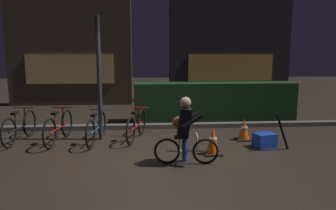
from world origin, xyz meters
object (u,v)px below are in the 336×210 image
object	(u,v)px
parked_bike_left_mid	(59,127)
traffic_cone_far	(244,130)
closed_umbrella	(282,132)
blue_crate	(265,140)
traffic_cone_near	(213,141)
parked_bike_center_right	(137,125)
parked_bike_center_left	(97,128)
cyclist	(185,130)
street_post	(99,79)
parked_bike_leftmost	(20,127)

from	to	relation	value
parked_bike_left_mid	traffic_cone_far	xyz separation A→B (m)	(4.26, -0.11, -0.10)
closed_umbrella	blue_crate	bearing A→B (deg)	-61.38
parked_bike_left_mid	traffic_cone_near	size ratio (longest dim) A/B	2.98
parked_bike_center_right	parked_bike_left_mid	bearing A→B (deg)	108.44
parked_bike_center_left	cyclist	bearing A→B (deg)	-122.49
street_post	parked_bike_center_left	distance (m)	1.13
parked_bike_left_mid	cyclist	size ratio (longest dim) A/B	1.33
traffic_cone_near	street_post	bearing A→B (deg)	151.49
traffic_cone_far	cyclist	distance (m)	2.22
parked_bike_left_mid	blue_crate	size ratio (longest dim) A/B	3.77
parked_bike_center_right	cyclist	world-z (taller)	cyclist
parked_bike_leftmost	parked_bike_left_mid	bearing A→B (deg)	-91.79
cyclist	closed_umbrella	distance (m)	2.24
street_post	closed_umbrella	xyz separation A→B (m)	(3.89, -1.15, -1.03)
parked_bike_left_mid	parked_bike_center_right	xyz separation A→B (m)	(1.76, 0.12, -0.01)
closed_umbrella	parked_bike_leftmost	bearing A→B (deg)	-29.34
traffic_cone_far	cyclist	size ratio (longest dim) A/B	0.41
traffic_cone_far	blue_crate	xyz separation A→B (m)	(0.27, -0.60, -0.09)
blue_crate	cyclist	bearing A→B (deg)	-154.01
parked_bike_center_right	traffic_cone_near	xyz separation A→B (m)	(1.56, -1.23, -0.07)
street_post	traffic_cone_far	bearing A→B (deg)	-5.17
blue_crate	cyclist	xyz separation A→B (m)	(-1.86, -0.91, 0.48)
traffic_cone_far	parked_bike_leftmost	bearing A→B (deg)	177.50
street_post	parked_bike_center_left	xyz separation A→B (m)	(-0.06, -0.29, -1.09)
street_post	traffic_cone_near	distance (m)	2.96
parked_bike_leftmost	traffic_cone_far	distance (m)	5.18
street_post	blue_crate	size ratio (longest dim) A/B	6.48
cyclist	traffic_cone_far	bearing A→B (deg)	48.61
traffic_cone_far	cyclist	xyz separation A→B (m)	(-1.59, -1.50, 0.38)
parked_bike_center_right	closed_umbrella	xyz separation A→B (m)	(3.05, -1.08, 0.06)
parked_bike_left_mid	traffic_cone_far	size ratio (longest dim) A/B	3.25
parked_bike_leftmost	parked_bike_center_right	bearing A→B (deg)	-84.21
parked_bike_leftmost	traffic_cone_near	xyz separation A→B (m)	(4.22, -1.22, -0.08)
parked_bike_center_left	parked_bike_center_right	size ratio (longest dim) A/B	1.02
cyclist	parked_bike_center_left	bearing A→B (deg)	145.34
parked_bike_center_left	closed_umbrella	size ratio (longest dim) A/B	1.86
parked_bike_leftmost	traffic_cone_near	distance (m)	4.39
parked_bike_left_mid	parked_bike_center_right	size ratio (longest dim) A/B	1.07
parked_bike_leftmost	cyclist	world-z (taller)	cyclist
parked_bike_leftmost	cyclist	xyz separation A→B (m)	(3.58, -1.73, 0.28)
cyclist	closed_umbrella	size ratio (longest dim) A/B	1.47
parked_bike_leftmost	parked_bike_center_left	xyz separation A→B (m)	(1.77, -0.22, -0.01)
street_post	traffic_cone_far	xyz separation A→B (m)	(3.35, -0.30, -1.18)
traffic_cone_far	closed_umbrella	size ratio (longest dim) A/B	0.60
parked_bike_left_mid	parked_bike_center_left	distance (m)	0.87
parked_bike_center_right	blue_crate	size ratio (longest dim) A/B	3.53
parked_bike_center_left	traffic_cone_far	xyz separation A→B (m)	(3.40, -0.01, -0.09)
parked_bike_leftmost	parked_bike_center_left	bearing A→B (deg)	-91.31
traffic_cone_near	blue_crate	xyz separation A→B (m)	(1.23, 0.40, -0.12)
street_post	parked_bike_left_mid	world-z (taller)	street_post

